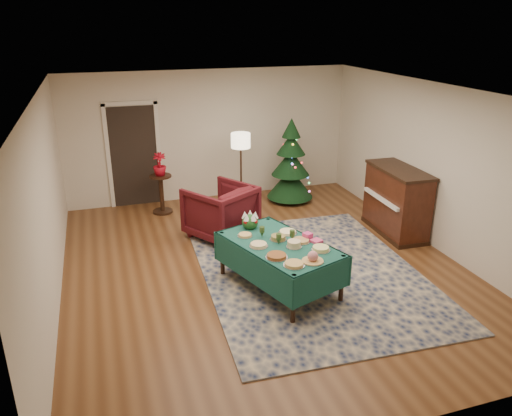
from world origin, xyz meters
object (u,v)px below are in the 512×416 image
object	(u,v)px
christmas_tree	(291,164)
piano	(396,202)
side_table	(162,195)
potted_plant	(160,169)
buffet_table	(279,252)
floor_lamp	(241,145)
gift_box	(308,236)
armchair	(221,209)

from	to	relation	value
christmas_tree	piano	bearing A→B (deg)	-61.58
side_table	potted_plant	bearing A→B (deg)	-90.00
buffet_table	floor_lamp	size ratio (longest dim) A/B	1.30
gift_box	piano	distance (m)	2.55
gift_box	buffet_table	bearing A→B (deg)	-177.00
piano	floor_lamp	bearing A→B (deg)	139.18
gift_box	potted_plant	bearing A→B (deg)	114.97
buffet_table	armchair	bearing A→B (deg)	99.90
side_table	buffet_table	bearing A→B (deg)	-71.31
side_table	floor_lamp	bearing A→B (deg)	-10.74
armchair	floor_lamp	bearing A→B (deg)	-153.47
armchair	floor_lamp	world-z (taller)	floor_lamp
floor_lamp	christmas_tree	xyz separation A→B (m)	(1.13, 0.18, -0.54)
gift_box	armchair	bearing A→B (deg)	111.56
armchair	piano	xyz separation A→B (m)	(3.03, -0.80, 0.07)
armchair	side_table	world-z (taller)	armchair
armchair	potted_plant	xyz separation A→B (m)	(-0.83, 1.49, 0.38)
christmas_tree	piano	size ratio (longest dim) A/B	1.24
side_table	christmas_tree	size ratio (longest dim) A/B	0.44
floor_lamp	armchair	bearing A→B (deg)	-121.36
buffet_table	gift_box	world-z (taller)	gift_box
armchair	christmas_tree	size ratio (longest dim) A/B	0.59
potted_plant	piano	bearing A→B (deg)	-30.61
buffet_table	armchair	size ratio (longest dim) A/B	1.95
buffet_table	gift_box	xyz separation A→B (m)	(0.44, 0.02, 0.18)
floor_lamp	buffet_table	bearing A→B (deg)	-96.65
potted_plant	christmas_tree	distance (m)	2.69
armchair	gift_box	bearing A→B (deg)	79.45
floor_lamp	side_table	xyz separation A→B (m)	(-1.56, 0.30, -0.95)
floor_lamp	christmas_tree	size ratio (longest dim) A/B	0.89
armchair	potted_plant	distance (m)	1.75
gift_box	christmas_tree	bearing A→B (deg)	72.37
buffet_table	floor_lamp	distance (m)	3.32
floor_lamp	potted_plant	xyz separation A→B (m)	(-1.56, 0.30, -0.43)
buffet_table	potted_plant	distance (m)	3.71
potted_plant	christmas_tree	xyz separation A→B (m)	(2.69, -0.12, -0.11)
gift_box	piano	xyz separation A→B (m)	(2.24, 1.19, -0.15)
buffet_table	piano	size ratio (longest dim) A/B	1.43
gift_box	floor_lamp	bearing A→B (deg)	91.11
buffet_table	floor_lamp	bearing A→B (deg)	83.35
side_table	piano	size ratio (longest dim) A/B	0.55
christmas_tree	piano	world-z (taller)	christmas_tree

